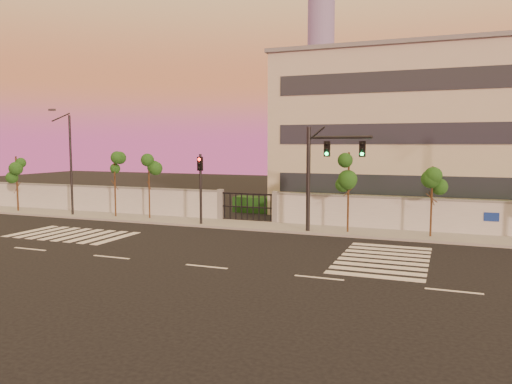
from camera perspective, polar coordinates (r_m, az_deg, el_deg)
ground at (r=22.00m, az=-5.67°, el=-8.50°), size 120.00×120.00×0.00m
sidewalk at (r=31.50m, az=3.03°, el=-4.06°), size 60.00×3.00×0.15m
perimeter_wall at (r=32.74m, az=4.03°, el=-1.94°), size 60.00×0.36×2.20m
hedge_row at (r=35.10m, az=7.02°, el=-1.88°), size 41.00×4.25×1.80m
institutional_building at (r=41.01m, az=20.41°, el=6.35°), size 24.40×12.40×12.25m
distant_skyscraper at (r=313.36m, az=7.42°, el=15.91°), size 16.00×16.00×118.00m
road_markings at (r=25.96m, az=-5.02°, el=-6.30°), size 57.00×7.62×0.02m
street_tree_a at (r=42.61m, az=-25.66°, el=2.16°), size 1.60×1.27×4.37m
street_tree_b at (r=36.80m, az=-15.83°, el=2.46°), size 1.44×1.15×4.74m
street_tree_c at (r=35.44m, az=-12.11°, el=2.16°), size 1.32×1.05×4.50m
street_tree_d at (r=29.62m, az=10.59°, el=2.02°), size 1.43×1.14×4.83m
street_tree_e at (r=29.41m, az=19.51°, el=0.68°), size 1.41×1.13×4.07m
traffic_signal_main at (r=29.41m, az=7.50°, el=2.87°), size 3.91×1.38×6.30m
traffic_signal_secondary at (r=32.30m, az=-6.37°, el=1.31°), size 0.36×0.35×4.67m
streetlight_west at (r=38.66m, az=-20.56°, el=3.48°), size 0.46×1.86×7.73m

